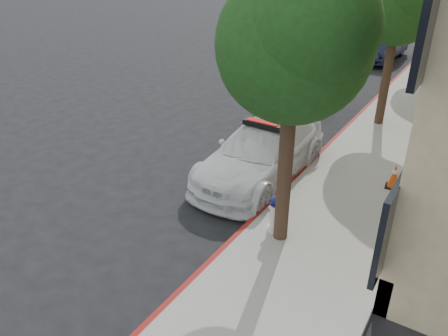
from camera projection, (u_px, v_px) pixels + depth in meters
ground at (219, 173)px, 12.47m from camera, size 120.00×120.00×0.00m
sidewalk at (421, 98)px, 18.23m from camera, size 3.20×50.00×0.15m
curb_strip at (383, 92)px, 18.96m from camera, size 0.12×50.00×0.15m
tree_near at (295, 45)px, 7.60m from camera, size 2.92×2.82×5.62m
tree_mid at (400, 3)px, 13.65m from camera, size 2.77×2.64×5.43m
police_car at (262, 152)px, 11.97m from camera, size 2.17×5.16×1.64m
parked_car_mid at (303, 93)px, 16.97m from camera, size 1.91×3.91×1.28m
parked_car_far at (381, 45)px, 24.09m from camera, size 1.99×5.07×1.64m
fire_hydrant at (276, 214)px, 9.54m from camera, size 0.37×0.34×0.87m
traffic_cone at (394, 176)px, 11.28m from camera, size 0.39×0.39×0.68m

